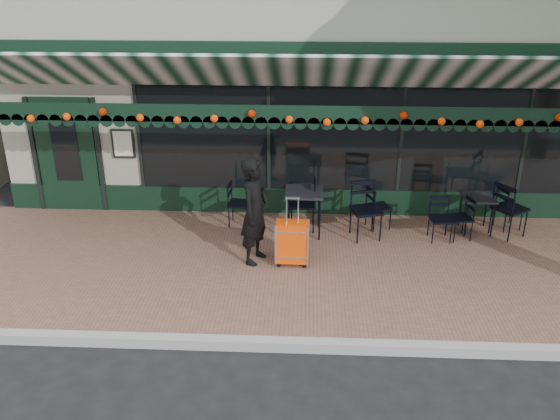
{
  "coord_description": "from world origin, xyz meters",
  "views": [
    {
      "loc": [
        -0.3,
        -6.42,
        4.79
      ],
      "look_at": [
        -0.68,
        1.6,
        1.25
      ],
      "focal_mm": 38.0,
      "sensor_mm": 36.0,
      "label": 1
    }
  ],
  "objects_px": {
    "suitcase": "(292,243)",
    "chair_b_left": "(303,204)",
    "chair_b_right": "(379,207)",
    "chair_solo": "(239,204)",
    "chair_b_front": "(366,211)",
    "chair_a_extra": "(510,209)",
    "chair_a_right": "(509,207)",
    "cafe_table_a": "(478,200)",
    "cafe_table_b": "(304,195)",
    "woman": "(255,211)",
    "chair_a_left": "(460,218)",
    "chair_a_front": "(441,220)"
  },
  "relations": [
    {
      "from": "chair_a_front",
      "to": "chair_b_front",
      "type": "bearing_deg",
      "value": 174.96
    },
    {
      "from": "chair_a_extra",
      "to": "chair_solo",
      "type": "distance_m",
      "value": 4.77
    },
    {
      "from": "chair_a_right",
      "to": "chair_b_right",
      "type": "xyz_separation_m",
      "value": [
        -2.34,
        -0.1,
        -0.0
      ]
    },
    {
      "from": "chair_b_right",
      "to": "chair_b_front",
      "type": "bearing_deg",
      "value": 126.41
    },
    {
      "from": "suitcase",
      "to": "chair_b_left",
      "type": "xyz_separation_m",
      "value": [
        0.15,
        1.34,
        0.09
      ]
    },
    {
      "from": "chair_b_right",
      "to": "chair_a_left",
      "type": "bearing_deg",
      "value": -126.4
    },
    {
      "from": "chair_b_left",
      "to": "chair_b_front",
      "type": "bearing_deg",
      "value": 74.05
    },
    {
      "from": "chair_b_left",
      "to": "chair_b_right",
      "type": "bearing_deg",
      "value": 94.0
    },
    {
      "from": "suitcase",
      "to": "chair_a_front",
      "type": "relative_size",
      "value": 1.51
    },
    {
      "from": "suitcase",
      "to": "cafe_table_b",
      "type": "distance_m",
      "value": 1.22
    },
    {
      "from": "chair_b_left",
      "to": "cafe_table_a",
      "type": "bearing_deg",
      "value": 90.0
    },
    {
      "from": "chair_a_front",
      "to": "chair_b_right",
      "type": "xyz_separation_m",
      "value": [
        -1.02,
        0.45,
        0.01
      ]
    },
    {
      "from": "chair_a_right",
      "to": "chair_b_front",
      "type": "bearing_deg",
      "value": 84.51
    },
    {
      "from": "cafe_table_b",
      "to": "chair_solo",
      "type": "relative_size",
      "value": 1.01
    },
    {
      "from": "chair_a_left",
      "to": "chair_a_front",
      "type": "bearing_deg",
      "value": -91.81
    },
    {
      "from": "woman",
      "to": "cafe_table_b",
      "type": "xyz_separation_m",
      "value": [
        0.77,
        1.05,
        -0.15
      ]
    },
    {
      "from": "woman",
      "to": "chair_a_left",
      "type": "xyz_separation_m",
      "value": [
        3.47,
        0.97,
        -0.49
      ]
    },
    {
      "from": "chair_b_right",
      "to": "chair_b_front",
      "type": "height_order",
      "value": "chair_b_front"
    },
    {
      "from": "woman",
      "to": "cafe_table_a",
      "type": "distance_m",
      "value": 4.05
    },
    {
      "from": "chair_a_front",
      "to": "woman",
      "type": "bearing_deg",
      "value": -167.42
    },
    {
      "from": "cafe_table_a",
      "to": "chair_b_right",
      "type": "height_order",
      "value": "chair_b_right"
    },
    {
      "from": "woman",
      "to": "chair_a_front",
      "type": "distance_m",
      "value": 3.29
    },
    {
      "from": "chair_a_right",
      "to": "chair_b_right",
      "type": "distance_m",
      "value": 2.34
    },
    {
      "from": "chair_a_front",
      "to": "chair_b_left",
      "type": "height_order",
      "value": "chair_b_left"
    },
    {
      "from": "cafe_table_b",
      "to": "chair_a_extra",
      "type": "height_order",
      "value": "chair_a_extra"
    },
    {
      "from": "chair_b_right",
      "to": "cafe_table_a",
      "type": "bearing_deg",
      "value": -113.31
    },
    {
      "from": "suitcase",
      "to": "chair_a_left",
      "type": "xyz_separation_m",
      "value": [
        2.88,
        1.07,
        -0.01
      ]
    },
    {
      "from": "cafe_table_a",
      "to": "chair_solo",
      "type": "relative_size",
      "value": 0.84
    },
    {
      "from": "chair_b_right",
      "to": "chair_solo",
      "type": "relative_size",
      "value": 0.99
    },
    {
      "from": "chair_a_extra",
      "to": "chair_solo",
      "type": "relative_size",
      "value": 1.26
    },
    {
      "from": "chair_b_left",
      "to": "chair_b_front",
      "type": "distance_m",
      "value": 1.14
    },
    {
      "from": "chair_a_left",
      "to": "chair_a_extra",
      "type": "bearing_deg",
      "value": 87.59
    },
    {
      "from": "chair_b_left",
      "to": "chair_a_left",
      "type": "bearing_deg",
      "value": 83.7
    },
    {
      "from": "suitcase",
      "to": "chair_a_extra",
      "type": "distance_m",
      "value": 3.96
    },
    {
      "from": "suitcase",
      "to": "chair_a_front",
      "type": "xyz_separation_m",
      "value": [
        2.53,
        1.0,
        -0.0
      ]
    },
    {
      "from": "chair_a_front",
      "to": "cafe_table_b",
      "type": "bearing_deg",
      "value": 172.77
    },
    {
      "from": "chair_a_front",
      "to": "chair_b_front",
      "type": "height_order",
      "value": "chair_b_front"
    },
    {
      "from": "woman",
      "to": "chair_a_left",
      "type": "relative_size",
      "value": 2.29
    },
    {
      "from": "chair_a_left",
      "to": "chair_b_front",
      "type": "bearing_deg",
      "value": -102.02
    },
    {
      "from": "cafe_table_a",
      "to": "woman",
      "type": "bearing_deg",
      "value": -161.62
    },
    {
      "from": "chair_solo",
      "to": "chair_b_left",
      "type": "bearing_deg",
      "value": -92.04
    },
    {
      "from": "chair_a_left",
      "to": "woman",
      "type": "bearing_deg",
      "value": -87.64
    },
    {
      "from": "suitcase",
      "to": "chair_a_extra",
      "type": "xyz_separation_m",
      "value": [
        3.76,
        1.24,
        0.12
      ]
    },
    {
      "from": "cafe_table_a",
      "to": "chair_a_right",
      "type": "bearing_deg",
      "value": 15.25
    },
    {
      "from": "chair_b_front",
      "to": "chair_solo",
      "type": "bearing_deg",
      "value": 154.98
    },
    {
      "from": "chair_a_left",
      "to": "chair_b_left",
      "type": "distance_m",
      "value": 2.74
    },
    {
      "from": "cafe_table_a",
      "to": "cafe_table_b",
      "type": "xyz_separation_m",
      "value": [
        -3.06,
        -0.22,
        0.12
      ]
    },
    {
      "from": "cafe_table_b",
      "to": "chair_a_left",
      "type": "bearing_deg",
      "value": -1.83
    },
    {
      "from": "chair_a_right",
      "to": "chair_b_right",
      "type": "height_order",
      "value": "chair_a_right"
    },
    {
      "from": "suitcase",
      "to": "chair_a_right",
      "type": "relative_size",
      "value": 1.45
    }
  ]
}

